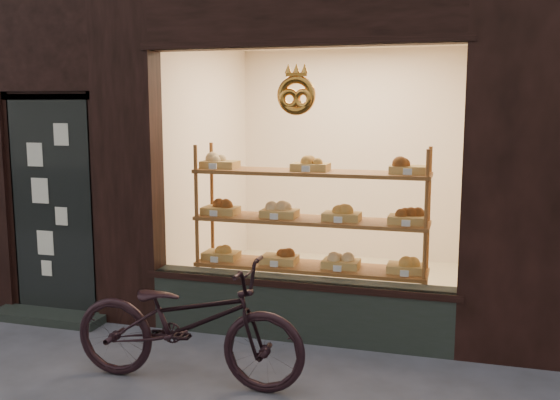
% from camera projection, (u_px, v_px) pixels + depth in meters
% --- Properties ---
extents(display_shelf, '(2.20, 0.45, 1.70)m').
position_uv_depth(display_shelf, '(310.00, 237.00, 5.87)').
color(display_shelf, brown).
rests_on(display_shelf, ground).
extents(bicycle, '(1.82, 0.68, 0.95)m').
position_uv_depth(bicycle, '(187.00, 322.00, 4.63)').
color(bicycle, black).
rests_on(bicycle, ground).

